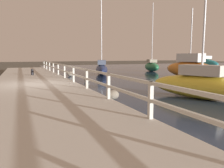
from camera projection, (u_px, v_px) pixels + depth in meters
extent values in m
plane|color=#4C473D|center=(36.00, 89.00, 11.92)|extent=(120.00, 120.00, 0.00)
cube|color=beige|center=(36.00, 87.00, 11.90)|extent=(4.35, 36.00, 0.31)
cube|color=beige|center=(151.00, 100.00, 5.23)|extent=(0.10, 0.10, 0.91)
cube|color=beige|center=(108.00, 86.00, 7.69)|extent=(0.10, 0.10, 0.91)
cube|color=beige|center=(87.00, 79.00, 10.16)|extent=(0.10, 0.10, 0.91)
cube|color=beige|center=(74.00, 74.00, 12.63)|extent=(0.10, 0.10, 0.91)
cube|color=beige|center=(65.00, 71.00, 15.09)|extent=(0.10, 0.10, 0.91)
cube|color=beige|center=(58.00, 69.00, 17.56)|extent=(0.10, 0.10, 0.91)
cube|color=beige|center=(53.00, 67.00, 20.02)|extent=(0.10, 0.10, 0.91)
cube|color=beige|center=(50.00, 66.00, 22.49)|extent=(0.10, 0.10, 0.91)
cube|color=beige|center=(47.00, 65.00, 24.95)|extent=(0.10, 0.10, 0.91)
cube|color=beige|center=(44.00, 64.00, 27.42)|extent=(0.10, 0.10, 0.91)
cube|color=beige|center=(73.00, 67.00, 12.57)|extent=(0.09, 32.50, 0.08)
cube|color=beige|center=(74.00, 74.00, 12.63)|extent=(0.09, 32.50, 0.08)
ellipsoid|color=gray|center=(87.00, 80.00, 15.21)|extent=(0.37, 0.34, 0.28)
ellipsoid|color=slate|center=(112.00, 95.00, 9.11)|extent=(0.56, 0.50, 0.42)
ellipsoid|color=gray|center=(71.00, 74.00, 19.39)|extent=(0.59, 0.53, 0.44)
cylinder|color=black|center=(32.00, 73.00, 17.24)|extent=(0.21, 0.21, 0.35)
sphere|color=black|center=(32.00, 70.00, 17.21)|extent=(0.19, 0.19, 0.19)
ellipsoid|color=#236B42|center=(152.00, 67.00, 25.76)|extent=(2.27, 4.03, 1.04)
cube|color=#9E937F|center=(152.00, 61.00, 25.67)|extent=(1.22, 1.55, 0.36)
cylinder|color=silver|center=(152.00, 33.00, 25.25)|extent=(0.09, 0.09, 6.78)
ellipsoid|color=gold|center=(201.00, 87.00, 9.26)|extent=(2.73, 4.76, 1.00)
cube|color=beige|center=(202.00, 70.00, 9.17)|extent=(1.37, 1.91, 0.44)
cylinder|color=silver|center=(205.00, 19.00, 8.90)|extent=(0.09, 0.09, 4.63)
ellipsoid|color=orange|center=(190.00, 70.00, 17.92)|extent=(1.16, 5.74, 1.34)
cube|color=silver|center=(190.00, 58.00, 17.79)|extent=(0.81, 2.48, 0.67)
cylinder|color=silver|center=(191.00, 35.00, 17.56)|extent=(0.09, 0.09, 4.24)
ellipsoid|color=#1E707A|center=(202.00, 64.00, 28.17)|extent=(1.59, 5.14, 1.44)
cube|color=silver|center=(202.00, 57.00, 28.05)|extent=(1.10, 2.21, 0.37)
cylinder|color=silver|center=(203.00, 38.00, 27.73)|extent=(0.09, 0.09, 5.30)
ellipsoid|color=#192347|center=(102.00, 69.00, 21.34)|extent=(2.88, 5.66, 0.97)
cube|color=#4C566B|center=(102.00, 62.00, 21.25)|extent=(1.30, 1.91, 0.43)
cylinder|color=silver|center=(101.00, 30.00, 20.85)|extent=(0.09, 0.09, 6.65)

